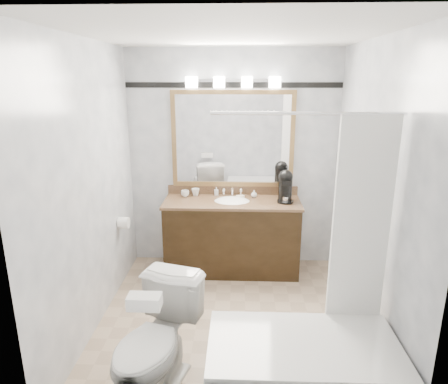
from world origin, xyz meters
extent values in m
cube|color=tan|center=(0.00, 0.00, -0.01)|extent=(2.40, 2.60, 0.01)
cube|color=white|center=(0.00, 0.00, 2.50)|extent=(2.40, 2.60, 0.01)
cube|color=silver|center=(0.00, 1.30, 1.25)|extent=(2.40, 0.01, 2.50)
cube|color=silver|center=(0.00, -1.30, 1.25)|extent=(2.40, 0.01, 2.50)
cube|color=silver|center=(-1.20, 0.00, 1.25)|extent=(0.01, 2.60, 2.50)
cube|color=silver|center=(1.20, 0.00, 1.25)|extent=(0.01, 2.60, 2.50)
cube|color=black|center=(0.00, 1.01, 0.41)|extent=(1.50, 0.55, 0.82)
cube|color=#916844|center=(0.00, 1.01, 0.83)|extent=(1.53, 0.58, 0.03)
cube|color=#916844|center=(0.00, 1.29, 0.90)|extent=(1.53, 0.03, 0.10)
ellipsoid|color=white|center=(0.00, 1.01, 0.82)|extent=(0.44, 0.34, 0.14)
cube|color=olive|center=(0.00, 1.28, 2.02)|extent=(1.40, 0.04, 0.05)
cube|color=olive|center=(0.00, 1.28, 0.97)|extent=(1.40, 0.04, 0.05)
cube|color=olive|center=(-0.68, 1.28, 1.50)|extent=(0.05, 0.04, 1.00)
cube|color=olive|center=(0.68, 1.28, 1.50)|extent=(0.05, 0.04, 1.00)
cube|color=white|center=(0.00, 1.29, 1.50)|extent=(1.30, 0.01, 1.00)
cube|color=silver|center=(0.00, 1.27, 2.15)|extent=(0.90, 0.05, 0.03)
cube|color=white|center=(-0.45, 1.22, 2.13)|extent=(0.12, 0.12, 0.12)
cube|color=white|center=(-0.15, 1.22, 2.13)|extent=(0.12, 0.12, 0.12)
cube|color=white|center=(0.15, 1.22, 2.13)|extent=(0.12, 0.12, 0.12)
cube|color=white|center=(0.45, 1.22, 2.13)|extent=(0.12, 0.12, 0.12)
cube|color=black|center=(0.00, 1.29, 2.10)|extent=(2.40, 0.01, 0.06)
cube|color=white|center=(0.53, -0.92, 0.23)|extent=(1.30, 0.72, 0.45)
cylinder|color=silver|center=(0.53, -0.54, 1.95)|extent=(1.30, 0.02, 0.02)
cube|color=white|center=(0.95, -0.55, 1.18)|extent=(0.40, 0.04, 1.55)
cylinder|color=white|center=(-1.14, 0.66, 0.70)|extent=(0.11, 0.12, 0.12)
imported|color=white|center=(-0.49, -0.92, 0.41)|extent=(0.67, 0.90, 0.82)
cube|color=white|center=(-0.49, -1.12, 0.86)|extent=(0.20, 0.11, 0.08)
cylinder|color=black|center=(0.59, 0.98, 0.86)|extent=(0.18, 0.18, 0.02)
cylinder|color=black|center=(0.59, 1.04, 0.99)|extent=(0.15, 0.15, 0.26)
sphere|color=black|center=(0.59, 1.04, 1.12)|extent=(0.16, 0.16, 0.16)
cube|color=black|center=(0.59, 0.96, 1.08)|extent=(0.10, 0.10, 0.05)
cylinder|color=silver|center=(0.59, 0.96, 0.89)|extent=(0.06, 0.06, 0.06)
imported|color=white|center=(-0.55, 1.16, 0.89)|extent=(0.11, 0.11, 0.07)
imported|color=white|center=(-0.43, 1.20, 0.89)|extent=(0.12, 0.12, 0.08)
imported|color=white|center=(-0.19, 1.23, 0.90)|extent=(0.05, 0.05, 0.10)
imported|color=white|center=(0.25, 1.16, 0.89)|extent=(0.09, 0.09, 0.09)
cube|color=beige|center=(0.09, 1.13, 0.86)|extent=(0.10, 0.08, 0.03)
camera|label=1|loc=(0.08, -3.25, 2.18)|focal=32.00mm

